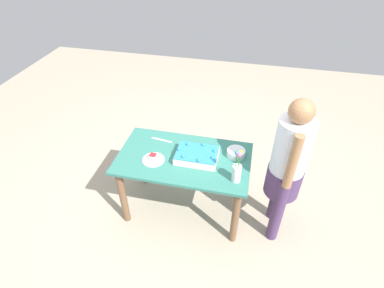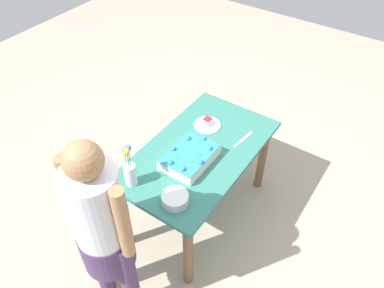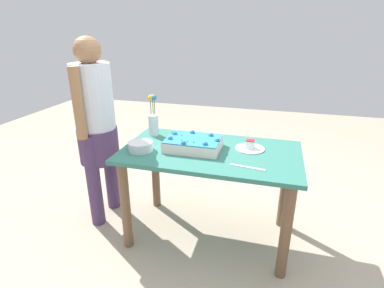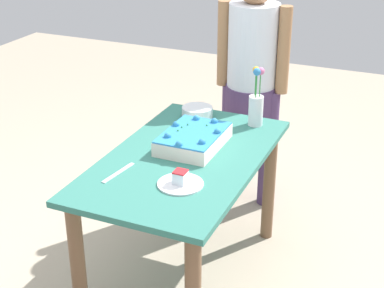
{
  "view_description": "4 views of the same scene",
  "coord_description": "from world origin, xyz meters",
  "px_view_note": "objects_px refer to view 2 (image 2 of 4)",
  "views": [
    {
      "loc": [
        -0.54,
        2.07,
        2.6
      ],
      "look_at": [
        -0.07,
        -0.05,
        0.86
      ],
      "focal_mm": 28.0,
      "sensor_mm": 36.0,
      "label": 1
    },
    {
      "loc": [
        -1.63,
        -1.06,
        2.62
      ],
      "look_at": [
        -0.07,
        0.02,
        0.83
      ],
      "focal_mm": 35.0,
      "sensor_mm": 36.0,
      "label": 2
    },
    {
      "loc": [
        0.4,
        -1.93,
        1.55
      ],
      "look_at": [
        -0.13,
        -0.01,
        0.77
      ],
      "focal_mm": 28.0,
      "sensor_mm": 36.0,
      "label": 3
    },
    {
      "loc": [
        2.35,
        1.06,
        2.0
      ],
      "look_at": [
        -0.0,
        0.04,
        0.8
      ],
      "focal_mm": 55.0,
      "sensor_mm": 36.0,
      "label": 4
    }
  ],
  "objects_px": {
    "sheet_cake": "(190,157)",
    "fruit_bowl": "(175,199)",
    "person_standing": "(102,228)",
    "serving_plate_with_slice": "(207,124)",
    "flower_vase": "(130,171)",
    "cake_knife": "(243,139)"
  },
  "relations": [
    {
      "from": "sheet_cake",
      "to": "fruit_bowl",
      "type": "bearing_deg",
      "value": -159.91
    },
    {
      "from": "fruit_bowl",
      "to": "person_standing",
      "type": "height_order",
      "value": "person_standing"
    },
    {
      "from": "serving_plate_with_slice",
      "to": "flower_vase",
      "type": "relative_size",
      "value": 0.63
    },
    {
      "from": "sheet_cake",
      "to": "cake_knife",
      "type": "xyz_separation_m",
      "value": [
        0.41,
        -0.2,
        -0.04
      ]
    },
    {
      "from": "flower_vase",
      "to": "person_standing",
      "type": "height_order",
      "value": "person_standing"
    },
    {
      "from": "serving_plate_with_slice",
      "to": "fruit_bowl",
      "type": "relative_size",
      "value": 1.2
    },
    {
      "from": "fruit_bowl",
      "to": "flower_vase",
      "type": "bearing_deg",
      "value": 96.07
    },
    {
      "from": "serving_plate_with_slice",
      "to": "cake_knife",
      "type": "relative_size",
      "value": 0.93
    },
    {
      "from": "serving_plate_with_slice",
      "to": "person_standing",
      "type": "distance_m",
      "value": 1.2
    },
    {
      "from": "sheet_cake",
      "to": "serving_plate_with_slice",
      "type": "bearing_deg",
      "value": 15.23
    },
    {
      "from": "serving_plate_with_slice",
      "to": "sheet_cake",
      "type": "bearing_deg",
      "value": -164.77
    },
    {
      "from": "flower_vase",
      "to": "fruit_bowl",
      "type": "distance_m",
      "value": 0.34
    },
    {
      "from": "serving_plate_with_slice",
      "to": "fruit_bowl",
      "type": "bearing_deg",
      "value": -162.45
    },
    {
      "from": "serving_plate_with_slice",
      "to": "flower_vase",
      "type": "xyz_separation_m",
      "value": [
        -0.78,
        0.1,
        0.1
      ]
    },
    {
      "from": "cake_knife",
      "to": "fruit_bowl",
      "type": "xyz_separation_m",
      "value": [
        -0.76,
        0.07,
        0.03
      ]
    },
    {
      "from": "sheet_cake",
      "to": "fruit_bowl",
      "type": "height_order",
      "value": "sheet_cake"
    },
    {
      "from": "serving_plate_with_slice",
      "to": "person_standing",
      "type": "height_order",
      "value": "person_standing"
    },
    {
      "from": "serving_plate_with_slice",
      "to": "cake_knife",
      "type": "height_order",
      "value": "serving_plate_with_slice"
    },
    {
      "from": "person_standing",
      "to": "flower_vase",
      "type": "bearing_deg",
      "value": 21.31
    },
    {
      "from": "serving_plate_with_slice",
      "to": "fruit_bowl",
      "type": "distance_m",
      "value": 0.78
    },
    {
      "from": "cake_knife",
      "to": "person_standing",
      "type": "height_order",
      "value": "person_standing"
    },
    {
      "from": "cake_knife",
      "to": "person_standing",
      "type": "relative_size",
      "value": 0.15
    }
  ]
}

